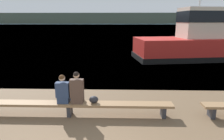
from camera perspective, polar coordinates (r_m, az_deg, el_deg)
name	(u,v)px	position (r m, az deg, el deg)	size (l,w,h in m)	color
water_surface	(116,25)	(128.49, 1.20, 12.64)	(240.00, 240.00, 0.00)	#5684A3
far_shoreline	(117,18)	(198.37, 1.38, 14.56)	(600.00, 12.00, 9.98)	#424738
bench_main	(69,105)	(6.69, -12.06, -9.73)	(6.65, 0.42, 0.44)	#8E6B47
person_left	(63,91)	(6.57, -13.84, -5.84)	(0.42, 0.39, 0.94)	navy
person_right	(77,90)	(6.45, -9.94, -5.58)	(0.42, 0.39, 1.04)	#4C382D
shopping_bag	(94,100)	(6.49, -5.24, -8.41)	(0.29, 0.24, 0.23)	#232328
tugboat_red	(195,43)	(17.43, 22.71, 7.11)	(9.79, 5.03, 6.03)	red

